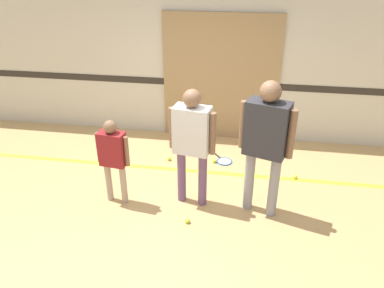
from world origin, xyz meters
The scene contains 12 objects.
ground_plane centered at (0.00, 0.00, 0.00)m, with size 16.00×16.00×0.00m, color tan.
wall_back centered at (0.00, 2.25, 1.60)m, with size 16.00×0.07×3.20m.
wall_panel centered at (0.27, 2.19, 1.13)m, with size 2.06×0.05×2.27m.
floor_stripe centered at (0.00, 0.85, 0.00)m, with size 14.40×0.10×0.01m.
person_instructor centered at (0.11, 0.04, 1.03)m, with size 0.63×0.33×1.67m.
person_student_left centered at (-0.94, -0.11, 0.77)m, with size 0.47×0.23×1.24m.
person_student_right centered at (1.04, -0.02, 1.14)m, with size 0.67×0.43×1.84m.
racket_spare_on_floor centered at (0.46, 1.24, 0.01)m, with size 0.41×0.47×0.03m.
tennis_ball_near_instructor centered at (0.12, -0.44, 0.03)m, with size 0.07×0.07×0.07m, color #CCE038.
tennis_ball_by_spare_racket centered at (0.31, 1.17, 0.03)m, with size 0.07×0.07×0.07m, color #CCE038.
tennis_ball_stray_left centered at (1.60, 0.87, 0.03)m, with size 0.07×0.07×0.07m, color #CCE038.
tennis_ball_stray_right centered at (-0.46, 1.12, 0.03)m, with size 0.07×0.07×0.07m, color #CCE038.
Camera 1 is at (0.79, -4.24, 3.17)m, focal length 35.00 mm.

